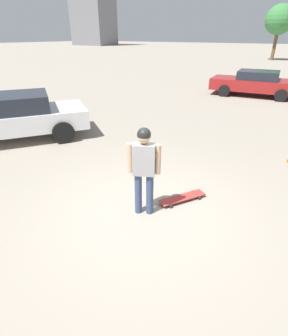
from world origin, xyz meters
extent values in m
plane|color=gray|center=(0.00, 0.00, 0.00)|extent=(220.00, 220.00, 0.00)
cylinder|color=#38476B|center=(-0.09, -0.05, 0.41)|extent=(0.13, 0.13, 0.82)
cylinder|color=#38476B|center=(0.09, 0.05, 0.41)|extent=(0.13, 0.13, 0.82)
cube|color=#999999|center=(0.00, 0.00, 1.10)|extent=(0.43, 0.35, 0.56)
cylinder|color=tan|center=(-0.21, -0.11, 1.12)|extent=(0.10, 0.10, 0.54)
cylinder|color=tan|center=(0.21, 0.11, 1.12)|extent=(0.10, 0.10, 0.54)
sphere|color=tan|center=(0.00, 0.00, 1.51)|extent=(0.22, 0.22, 0.22)
sphere|color=black|center=(0.00, 0.00, 1.55)|extent=(0.23, 0.23, 0.23)
cube|color=#A5332D|center=(0.43, 0.76, 0.07)|extent=(0.70, 0.98, 0.01)
cylinder|color=#262628|center=(0.37, 0.40, 0.03)|extent=(0.06, 0.07, 0.06)
cylinder|color=#262628|center=(0.14, 0.53, 0.03)|extent=(0.06, 0.07, 0.06)
cylinder|color=#262628|center=(0.71, 0.98, 0.03)|extent=(0.06, 0.07, 0.06)
cylinder|color=#262628|center=(0.49, 1.12, 0.03)|extent=(0.06, 0.07, 0.06)
cube|color=silver|center=(-5.55, 0.97, 0.62)|extent=(3.95, 4.64, 0.57)
cube|color=#1E232D|center=(-5.49, 1.06, 1.16)|extent=(2.44, 2.54, 0.50)
cylinder|color=black|center=(-4.05, 1.59, 0.33)|extent=(0.54, 0.66, 0.67)
cylinder|color=black|center=(-5.53, 2.60, 0.33)|extent=(0.54, 0.66, 0.67)
cube|color=maroon|center=(-0.95, 12.16, 0.59)|extent=(4.70, 2.45, 0.58)
cube|color=#1E232D|center=(-0.84, 12.17, 1.09)|extent=(2.23, 1.94, 0.42)
cylinder|color=black|center=(-2.21, 11.04, 0.30)|extent=(0.62, 0.28, 0.60)
cylinder|color=black|center=(-2.46, 12.90, 0.30)|extent=(0.62, 0.28, 0.60)
cylinder|color=black|center=(0.55, 11.41, 0.30)|extent=(0.62, 0.28, 0.60)
cylinder|color=black|center=(0.30, 13.27, 0.30)|extent=(0.62, 0.28, 0.60)
cube|color=slate|center=(-60.80, 63.26, 10.70)|extent=(11.85, 8.22, 21.41)
cylinder|color=brown|center=(-4.45, 36.66, 1.72)|extent=(0.41, 0.41, 3.44)
sphere|color=#387A3D|center=(-4.45, 36.66, 4.65)|extent=(3.47, 3.47, 3.47)
camera|label=1|loc=(2.26, -3.36, 3.01)|focal=28.00mm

